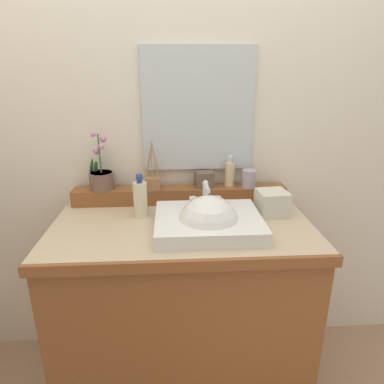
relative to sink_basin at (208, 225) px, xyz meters
The scene contains 12 objects.
wall_back 0.70m from the sink_basin, 102.08° to the left, with size 3.01×0.20×2.78m, color silver.
vanity_cabinet 0.49m from the sink_basin, 144.97° to the left, with size 1.12×0.65×0.90m.
back_ledge 0.35m from the sink_basin, 107.97° to the left, with size 1.06×0.10×0.08m, color brown.
sink_basin is the anchor object (origin of this frame).
potted_plant 0.61m from the sink_basin, 145.48° to the left, with size 0.13×0.12×0.28m.
soap_dispenser 0.39m from the sink_basin, 67.71° to the left, with size 0.05×0.05×0.16m.
tumbler_cup 0.41m from the sink_basin, 53.60° to the left, with size 0.07×0.07×0.09m, color #A395A5.
reed_diffuser 0.41m from the sink_basin, 127.34° to the left, with size 0.09×0.08×0.24m.
trinket_box 0.35m from the sink_basin, 87.53° to the left, with size 0.09×0.07×0.08m, color brown.
lotion_bottle 0.34m from the sink_basin, 150.59° to the left, with size 0.06×0.07×0.20m.
tissue_box 0.34m from the sink_basin, 25.59° to the left, with size 0.13×0.13×0.11m, color beige.
mirror 0.58m from the sink_basin, 92.20° to the left, with size 0.54×0.02×0.58m, color silver.
Camera 1 is at (-0.04, -1.35, 1.51)m, focal length 31.90 mm.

